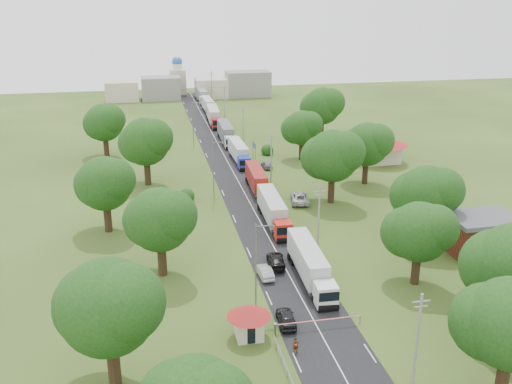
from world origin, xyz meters
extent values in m
plane|color=#304316|center=(0.00, 0.00, 0.00)|extent=(260.00, 260.00, 0.00)
cube|color=black|center=(0.00, 20.00, 0.00)|extent=(8.00, 200.00, 0.04)
cylinder|color=slate|center=(-4.50, -25.00, 0.55)|extent=(0.20, 0.20, 1.10)
cube|color=slate|center=(-4.50, -25.00, 1.05)|extent=(0.35, 0.35, 0.25)
cylinder|color=red|center=(0.00, -25.00, 1.00)|extent=(9.00, 0.12, 0.12)
cylinder|color=slate|center=(4.50, -25.00, 0.50)|extent=(0.10, 0.10, 1.00)
cube|color=beige|center=(-7.20, -25.00, 1.20)|extent=(2.60, 2.60, 2.40)
cone|color=maroon|center=(-7.20, -25.00, 2.90)|extent=(4.40, 4.40, 1.10)
cube|color=black|center=(-5.89, -25.00, 1.40)|extent=(0.02, 1.20, 0.90)
cube|color=black|center=(-7.20, -26.31, 1.00)|extent=(0.80, 0.02, 1.90)
cylinder|color=slate|center=(5.20, 33.80, 2.00)|extent=(0.12, 0.12, 4.00)
cylinder|color=slate|center=(5.20, 36.20, 2.00)|extent=(0.12, 0.12, 4.00)
cube|color=navy|center=(5.20, 35.00, 3.60)|extent=(0.06, 3.00, 1.00)
cube|color=silver|center=(5.20, 35.00, 3.60)|extent=(0.07, 3.10, 0.06)
cylinder|color=gray|center=(5.50, -35.00, 4.50)|extent=(0.24, 0.24, 9.00)
cube|color=gray|center=(5.50, -35.00, 8.30)|extent=(1.60, 0.10, 0.10)
cube|color=gray|center=(5.50, -35.00, 7.80)|extent=(1.20, 0.10, 0.10)
cylinder|color=gray|center=(5.50, -7.00, 4.50)|extent=(0.24, 0.24, 9.00)
cube|color=gray|center=(5.50, -7.00, 8.30)|extent=(1.60, 0.10, 0.10)
cube|color=gray|center=(5.50, -7.00, 7.80)|extent=(1.20, 0.10, 0.10)
cylinder|color=gray|center=(5.50, 21.00, 4.50)|extent=(0.24, 0.24, 9.00)
cube|color=gray|center=(5.50, 21.00, 8.30)|extent=(1.60, 0.10, 0.10)
cube|color=gray|center=(5.50, 21.00, 7.80)|extent=(1.20, 0.10, 0.10)
cylinder|color=gray|center=(5.50, 49.00, 4.50)|extent=(0.24, 0.24, 9.00)
cube|color=gray|center=(5.50, 49.00, 8.30)|extent=(1.60, 0.10, 0.10)
cube|color=gray|center=(5.50, 49.00, 7.80)|extent=(1.20, 0.10, 0.10)
cylinder|color=gray|center=(5.50, 77.00, 4.50)|extent=(0.24, 0.24, 9.00)
cube|color=gray|center=(5.50, 77.00, 8.30)|extent=(1.60, 0.10, 0.10)
cube|color=gray|center=(5.50, 77.00, 7.80)|extent=(1.20, 0.10, 0.10)
cylinder|color=gray|center=(5.50, 105.00, 4.50)|extent=(0.24, 0.24, 9.00)
cube|color=gray|center=(5.50, 105.00, 8.30)|extent=(1.60, 0.10, 0.10)
cube|color=gray|center=(5.50, 105.00, 7.80)|extent=(1.20, 0.10, 0.10)
cylinder|color=slate|center=(-5.50, -20.00, 5.00)|extent=(0.16, 0.16, 10.00)
cube|color=slate|center=(-4.60, -20.00, 9.70)|extent=(1.80, 0.10, 0.10)
cube|color=slate|center=(-3.80, -20.00, 9.55)|extent=(0.50, 0.22, 0.15)
cylinder|color=slate|center=(-5.50, 15.00, 5.00)|extent=(0.16, 0.16, 10.00)
cube|color=slate|center=(-4.60, 15.00, 9.70)|extent=(1.80, 0.10, 0.10)
cube|color=slate|center=(-3.80, 15.00, 9.55)|extent=(0.50, 0.22, 0.15)
cylinder|color=slate|center=(-5.50, 50.00, 5.00)|extent=(0.16, 0.16, 10.00)
cube|color=slate|center=(-4.60, 50.00, 9.70)|extent=(1.80, 0.10, 0.10)
cube|color=slate|center=(-3.80, 50.00, 9.55)|extent=(0.50, 0.22, 0.15)
cylinder|color=#382616|center=(12.00, -38.00, 2.10)|extent=(1.08, 1.08, 4.20)
sphere|color=#143B10|center=(12.00, -38.00, 7.22)|extent=(7.70, 7.70, 7.70)
sphere|color=#143B10|center=(10.90, -36.62, 6.67)|extent=(6.60, 6.60, 6.60)
cylinder|color=#382616|center=(18.00, -30.00, 2.27)|extent=(1.12, 1.12, 4.55)
sphere|color=#143B10|center=(16.80, -28.50, 7.25)|extent=(7.20, 7.20, 7.20)
cylinder|color=#382616|center=(14.00, -18.00, 1.92)|extent=(1.04, 1.04, 3.85)
sphere|color=#143B10|center=(14.00, -18.00, 6.60)|extent=(7.00, 7.00, 7.00)
sphere|color=#143B10|center=(15.25, -19.00, 7.35)|extent=(5.50, 5.50, 5.50)
sphere|color=#143B10|center=(13.00, -16.75, 6.10)|extent=(6.00, 6.00, 6.00)
cylinder|color=#382616|center=(20.00, -8.00, 2.10)|extent=(1.08, 1.08, 4.20)
sphere|color=#143B10|center=(20.00, -8.00, 7.22)|extent=(7.70, 7.70, 7.70)
sphere|color=#143B10|center=(21.38, -9.10, 8.05)|extent=(6.05, 6.05, 6.05)
sphere|color=#143B10|center=(18.90, -6.62, 6.67)|extent=(6.60, 6.60, 6.60)
cylinder|color=#382616|center=(13.00, 10.00, 2.27)|extent=(1.12, 1.12, 4.55)
sphere|color=#143B10|center=(13.00, 10.00, 7.85)|extent=(8.40, 8.40, 8.40)
sphere|color=#143B10|center=(14.50, 8.80, 8.75)|extent=(6.60, 6.60, 6.60)
sphere|color=#143B10|center=(11.80, 11.50, 7.25)|extent=(7.20, 7.20, 7.20)
cylinder|color=#382616|center=(22.00, 18.00, 2.10)|extent=(1.08, 1.08, 4.20)
sphere|color=#143B10|center=(22.00, 18.00, 7.22)|extent=(7.70, 7.70, 7.70)
sphere|color=#143B10|center=(23.38, 16.90, 8.05)|extent=(6.05, 6.05, 6.05)
sphere|color=#143B10|center=(20.90, 19.38, 6.67)|extent=(6.60, 6.60, 6.60)
cylinder|color=#382616|center=(15.00, 35.00, 1.92)|extent=(1.04, 1.04, 3.85)
sphere|color=#143B10|center=(15.00, 35.00, 6.60)|extent=(7.00, 7.00, 7.00)
sphere|color=#143B10|center=(16.25, 34.00, 7.35)|extent=(5.50, 5.50, 5.50)
sphere|color=#143B10|center=(14.00, 36.25, 6.10)|extent=(6.00, 6.00, 6.00)
cylinder|color=#382616|center=(24.00, 50.00, 2.27)|extent=(1.12, 1.12, 4.55)
sphere|color=#143B10|center=(24.00, 50.00, 7.85)|extent=(8.40, 8.40, 8.40)
sphere|color=#143B10|center=(25.50, 48.80, 8.75)|extent=(6.60, 6.60, 6.60)
sphere|color=#143B10|center=(22.80, 51.50, 7.25)|extent=(7.20, 7.20, 7.20)
cylinder|color=#382616|center=(-20.00, -30.00, 2.27)|extent=(1.12, 1.12, 4.55)
sphere|color=#143B10|center=(-20.00, -30.00, 7.85)|extent=(8.40, 8.40, 8.40)
sphere|color=#143B10|center=(-18.50, -31.20, 8.75)|extent=(6.60, 6.60, 6.60)
sphere|color=#143B10|center=(-21.20, -28.50, 7.25)|extent=(7.20, 7.20, 7.20)
cylinder|color=#382616|center=(-15.00, -10.00, 2.10)|extent=(1.08, 1.08, 4.20)
sphere|color=#143B10|center=(-15.00, -10.00, 7.22)|extent=(7.70, 7.70, 7.70)
sphere|color=#143B10|center=(-13.62, -11.10, 8.05)|extent=(6.05, 6.05, 6.05)
sphere|color=#143B10|center=(-16.10, -8.62, 6.67)|extent=(6.60, 6.60, 6.60)
cylinder|color=#382616|center=(-22.00, 5.00, 2.10)|extent=(1.08, 1.08, 4.20)
sphere|color=#143B10|center=(-22.00, 5.00, 7.22)|extent=(7.70, 7.70, 7.70)
sphere|color=#143B10|center=(-20.62, 3.90, 8.05)|extent=(6.05, 6.05, 6.05)
sphere|color=#143B10|center=(-23.10, 6.38, 6.67)|extent=(6.60, 6.60, 6.60)
cylinder|color=#382616|center=(-16.00, 25.00, 2.27)|extent=(1.12, 1.12, 4.55)
sphere|color=#143B10|center=(-16.00, 25.00, 7.85)|extent=(8.40, 8.40, 8.40)
sphere|color=#143B10|center=(-14.50, 23.80, 8.75)|extent=(6.60, 6.60, 6.60)
sphere|color=#143B10|center=(-17.20, 26.50, 7.25)|extent=(7.20, 7.20, 7.20)
cylinder|color=#382616|center=(-24.00, 45.00, 2.10)|extent=(1.08, 1.08, 4.20)
sphere|color=#143B10|center=(-24.00, 45.00, 7.22)|extent=(7.70, 7.70, 7.70)
sphere|color=#143B10|center=(-22.62, 43.90, 8.05)|extent=(6.05, 6.05, 6.05)
sphere|color=#143B10|center=(-25.10, 46.38, 6.67)|extent=(6.60, 6.60, 6.60)
cube|color=maroon|center=(26.00, -12.00, 2.30)|extent=(8.00, 6.00, 4.60)
cube|color=#47494F|center=(26.00, -12.00, 4.90)|extent=(8.60, 6.60, 0.60)
cube|color=beige|center=(30.00, 30.00, 2.00)|extent=(7.00, 5.00, 4.00)
cone|color=maroon|center=(30.00, 30.00, 4.90)|extent=(10.08, 10.08, 1.80)
cube|color=gray|center=(-10.00, 110.00, 3.50)|extent=(12.00, 8.00, 7.00)
cube|color=beige|center=(6.00, 110.00, 3.00)|extent=(10.00, 8.00, 6.00)
cube|color=gray|center=(18.00, 110.00, 4.00)|extent=(14.00, 8.00, 8.00)
cube|color=beige|center=(-22.00, 110.00, 3.00)|extent=(10.00, 8.00, 6.00)
cube|color=beige|center=(-4.00, 118.00, 4.00)|extent=(5.00, 5.00, 8.00)
cylinder|color=silver|center=(-4.00, 118.00, 9.00)|extent=(3.20, 3.20, 2.00)
sphere|color=#2659B2|center=(-4.00, 118.00, 10.60)|extent=(3.40, 3.40, 3.40)
cube|color=white|center=(2.04, -20.99, 1.52)|extent=(2.45, 2.45, 2.46)
cube|color=black|center=(2.04, -22.17, 1.87)|extent=(2.26, 0.11, 1.08)
cube|color=slate|center=(2.04, -22.12, 0.54)|extent=(2.17, 0.33, 0.34)
cube|color=slate|center=(2.04, -14.11, 0.74)|extent=(2.68, 11.38, 0.29)
cube|color=silver|center=(2.04, -13.81, 2.51)|extent=(2.89, 11.68, 2.95)
cylinder|color=black|center=(2.04, -21.87, 0.49)|extent=(2.31, 0.98, 0.98)
cylinder|color=black|center=(2.04, -20.10, 0.49)|extent=(2.31, 0.98, 0.98)
cylinder|color=black|center=(2.04, -10.67, 0.49)|extent=(2.31, 0.98, 0.98)
cylinder|color=black|center=(2.04, -9.19, 0.49)|extent=(2.31, 0.98, 0.98)
cube|color=red|center=(1.74, -3.05, 1.52)|extent=(2.43, 2.43, 2.45)
cube|color=black|center=(1.74, -4.23, 1.86)|extent=(2.26, 0.10, 1.08)
cube|color=slate|center=(1.74, -4.17, 0.54)|extent=(2.17, 0.32, 0.34)
cube|color=slate|center=(1.74, 3.82, 0.74)|extent=(2.64, 11.35, 0.29)
cube|color=#B6B6B6|center=(1.74, 4.12, 2.50)|extent=(2.85, 11.66, 2.94)
cylinder|color=black|center=(1.74, -3.93, 0.49)|extent=(2.31, 0.98, 0.98)
cylinder|color=black|center=(1.74, -2.16, 0.49)|extent=(2.31, 0.98, 0.98)
cylinder|color=black|center=(1.74, 7.26, 0.49)|extent=(2.31, 0.98, 0.98)
cylinder|color=black|center=(1.74, 8.73, 0.49)|extent=(2.31, 0.98, 0.98)
cube|color=gold|center=(2.33, 11.87, 1.43)|extent=(2.29, 2.29, 2.30)
cube|color=black|center=(2.33, 10.76, 1.75)|extent=(2.12, 0.10, 1.01)
cube|color=slate|center=(2.33, 10.81, 0.51)|extent=(2.03, 0.33, 0.32)
cube|color=slate|center=(2.33, 18.32, 0.69)|extent=(2.52, 10.67, 0.28)
cube|color=maroon|center=(2.33, 18.60, 2.35)|extent=(2.71, 10.95, 2.76)
cylinder|color=black|center=(2.33, 11.04, 0.46)|extent=(2.17, 0.92, 0.92)
cylinder|color=black|center=(2.33, 12.70, 0.46)|extent=(2.17, 0.92, 0.92)
cylinder|color=black|center=(2.33, 21.55, 0.46)|extent=(2.17, 0.92, 0.92)
cylinder|color=black|center=(2.33, 22.93, 0.46)|extent=(2.17, 0.92, 0.92)
cube|color=#1B2CA6|center=(2.28, 30.09, 1.44)|extent=(2.27, 2.27, 2.32)
cube|color=black|center=(2.28, 28.97, 1.76)|extent=(2.13, 0.07, 1.02)
cube|color=slate|center=(2.28, 29.02, 0.51)|extent=(2.04, 0.29, 0.32)
cube|color=slate|center=(2.28, 36.58, 0.69)|extent=(2.36, 10.70, 0.28)
cube|color=silver|center=(2.28, 36.85, 2.36)|extent=(2.55, 10.98, 2.78)
cylinder|color=black|center=(2.28, 29.26, 0.46)|extent=(2.18, 0.93, 0.93)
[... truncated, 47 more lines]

